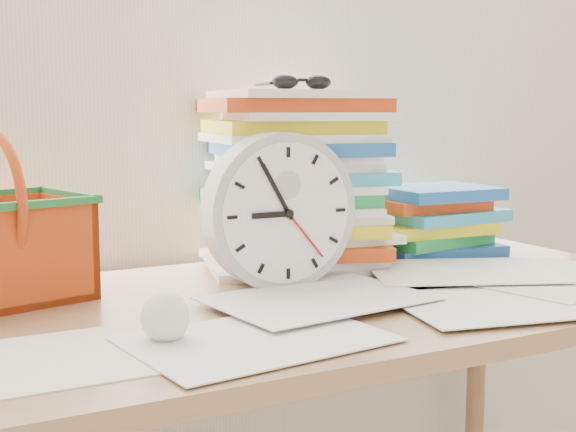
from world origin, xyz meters
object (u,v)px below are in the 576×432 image
clock (280,211)px  book_stack (432,221)px  desk (302,339)px  paper_stack (298,181)px

clock → book_stack: clock is taller
desk → book_stack: bearing=25.2°
paper_stack → book_stack: paper_stack is taller
clock → paper_stack: bearing=51.9°
desk → clock: size_ratio=5.21×
desk → paper_stack: size_ratio=4.11×
paper_stack → clock: (-0.12, -0.15, -0.04)m
paper_stack → clock: size_ratio=1.27×
desk → clock: 0.22m
paper_stack → book_stack: size_ratio=1.20×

